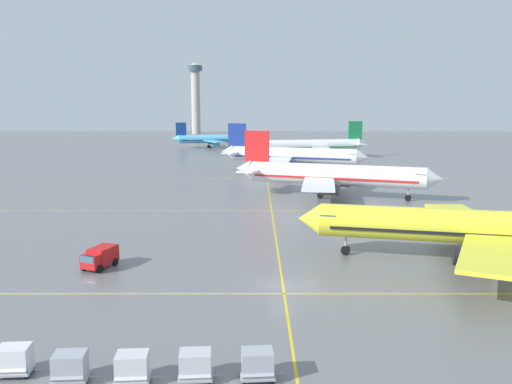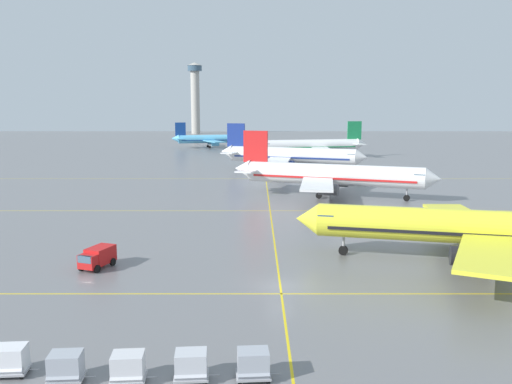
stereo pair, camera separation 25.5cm
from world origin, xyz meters
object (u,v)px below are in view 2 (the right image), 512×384
(service_truck_red_van, at_px, (99,257))
(baggage_cart_row_middle, at_px, (130,367))
(airliner_second_row, at_px, (332,175))
(airliner_far_right_stand, at_px, (214,139))
(baggage_cart_row_leftmost, at_px, (12,359))
(baggage_cart_row_fifth, at_px, (255,364))
(baggage_cart_row_fourth, at_px, (193,365))
(airliner_third_row, at_px, (292,155))
(airliner_far_left_stand, at_px, (314,146))
(baggage_cart_row_second, at_px, (68,367))
(airliner_front_gate, at_px, (471,228))
(control_tower, at_px, (197,93))

(service_truck_red_van, distance_m, baggage_cart_row_middle, 24.24)
(airliner_second_row, xyz_separation_m, airliner_far_right_stand, (-31.24, 114.56, -0.60))
(baggage_cart_row_leftmost, distance_m, baggage_cart_row_fifth, 15.02)
(service_truck_red_van, xyz_separation_m, baggage_cart_row_fourth, (12.37, -22.40, -0.17))
(airliner_third_row, xyz_separation_m, airliner_far_left_stand, (9.34, 34.85, -0.13))
(service_truck_red_van, bearing_deg, airliner_far_right_stand, 90.50)
(baggage_cart_row_second, bearing_deg, baggage_cart_row_fourth, 1.49)
(airliner_far_right_stand, relative_size, service_truck_red_van, 7.14)
(baggage_cart_row_second, relative_size, baggage_cart_row_fifth, 1.00)
(baggage_cart_row_leftmost, distance_m, baggage_cart_row_second, 3.85)
(baggage_cart_row_fifth, bearing_deg, baggage_cart_row_fourth, -177.60)
(airliner_third_row, xyz_separation_m, airliner_far_right_stand, (-26.27, 76.68, -0.65))
(airliner_second_row, distance_m, baggage_cart_row_fourth, 67.70)
(airliner_third_row, relative_size, baggage_cart_row_second, 13.34)
(airliner_front_gate, relative_size, airliner_far_right_stand, 1.12)
(airliner_far_left_stand, bearing_deg, airliner_far_right_stand, 130.41)
(baggage_cart_row_second, bearing_deg, baggage_cart_row_fifth, 1.79)
(airliner_second_row, height_order, airliner_third_row, airliner_third_row)
(airliner_second_row, distance_m, airliner_third_row, 38.21)
(baggage_cart_row_middle, bearing_deg, baggage_cart_row_second, 179.12)
(airliner_second_row, relative_size, baggage_cart_row_fourth, 13.18)
(airliner_far_right_stand, relative_size, baggage_cart_row_fourth, 11.42)
(service_truck_red_van, height_order, baggage_cart_row_middle, service_truck_red_van)
(baggage_cart_row_middle, relative_size, baggage_cart_row_fourth, 1.00)
(airliner_second_row, bearing_deg, airliner_far_left_stand, 86.56)
(control_tower, bearing_deg, baggage_cart_row_middle, -84.34)
(service_truck_red_van, relative_size, baggage_cart_row_second, 1.60)
(airliner_second_row, xyz_separation_m, airliner_third_row, (-4.97, 37.88, 0.05))
(baggage_cart_row_leftmost, height_order, baggage_cart_row_middle, same)
(airliner_front_gate, height_order, service_truck_red_van, airliner_front_gate)
(airliner_far_right_stand, relative_size, baggage_cart_row_fifth, 11.42)
(airliner_front_gate, relative_size, control_tower, 0.86)
(baggage_cart_row_fourth, distance_m, control_tower, 289.80)
(airliner_third_row, height_order, baggage_cart_row_leftmost, airliner_third_row)
(airliner_third_row, height_order, control_tower, control_tower)
(baggage_cart_row_leftmost, bearing_deg, airliner_far_right_stand, 90.79)
(baggage_cart_row_second, height_order, control_tower, control_tower)
(airliner_second_row, bearing_deg, airliner_far_right_stand, 105.25)
(baggage_cart_row_fourth, bearing_deg, airliner_far_left_stand, 81.00)
(service_truck_red_van, distance_m, baggage_cart_row_leftmost, 21.75)
(baggage_cart_row_fourth, relative_size, baggage_cart_row_fifth, 1.00)
(baggage_cart_row_leftmost, bearing_deg, service_truck_red_van, 92.94)
(airliner_second_row, height_order, control_tower, control_tower)
(airliner_front_gate, height_order, baggage_cart_row_second, airliner_front_gate)
(baggage_cart_row_fourth, relative_size, control_tower, 0.07)
(baggage_cart_row_second, bearing_deg, airliner_front_gate, 35.91)
(control_tower, bearing_deg, airliner_far_left_stand, -70.04)
(airliner_third_row, xyz_separation_m, baggage_cart_row_middle, (-16.28, -103.46, -3.09))
(airliner_front_gate, height_order, baggage_cart_row_middle, airliner_front_gate)
(airliner_front_gate, bearing_deg, baggage_cart_row_second, -144.09)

